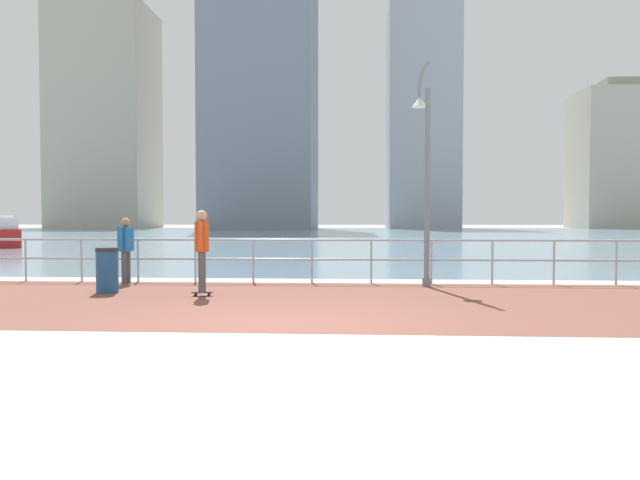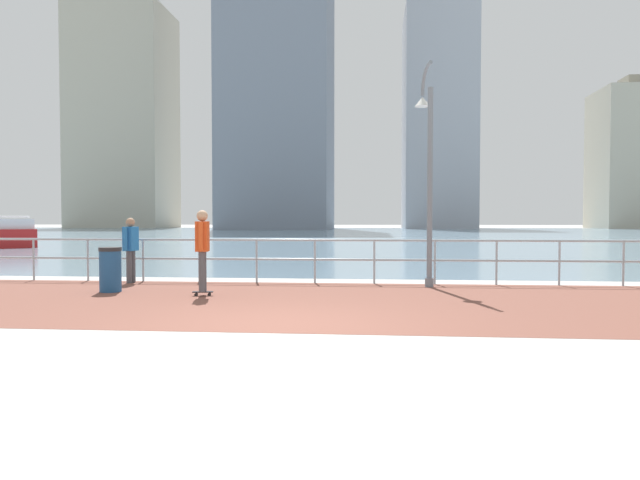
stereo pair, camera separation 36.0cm
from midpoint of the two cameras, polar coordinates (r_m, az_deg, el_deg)
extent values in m
plane|color=#ADAAA5|center=(48.21, 2.03, 0.24)|extent=(220.00, 220.00, 0.00)
cube|color=brown|center=(10.86, -2.95, -5.95)|extent=(28.00, 6.14, 0.01)
cube|color=#6B899E|center=(58.79, 2.29, 0.56)|extent=(180.00, 88.00, 0.00)
cylinder|color=#9EADB7|center=(16.05, -27.30, -1.77)|extent=(0.05, 0.05, 1.02)
cylinder|color=#9EADB7|center=(15.38, -22.81, -1.86)|extent=(0.05, 0.05, 1.02)
cylinder|color=#9EADB7|center=(14.81, -17.95, -1.94)|extent=(0.05, 0.05, 1.02)
cylinder|color=#9EADB7|center=(14.36, -12.74, -2.01)|extent=(0.05, 0.05, 1.02)
cylinder|color=#9EADB7|center=(14.04, -7.24, -2.07)|extent=(0.05, 0.05, 1.02)
cylinder|color=#9EADB7|center=(13.85, -1.53, -2.11)|extent=(0.05, 0.05, 1.02)
cylinder|color=#9EADB7|center=(13.80, 4.27, -2.13)|extent=(0.05, 0.05, 1.02)
cylinder|color=#9EADB7|center=(13.89, 10.06, -2.13)|extent=(0.05, 0.05, 1.02)
cylinder|color=#9EADB7|center=(14.12, 15.72, -2.11)|extent=(0.05, 0.05, 1.02)
cylinder|color=#9EADB7|center=(14.48, 21.15, -2.07)|extent=(0.05, 0.05, 1.02)
cylinder|color=#9EADB7|center=(14.96, 26.26, -2.01)|extent=(0.05, 0.05, 1.02)
cylinder|color=#9EADB7|center=(13.82, -1.54, 0.00)|extent=(25.20, 0.06, 0.06)
cylinder|color=#9EADB7|center=(13.84, -1.53, -1.90)|extent=(25.20, 0.06, 0.06)
cylinder|color=slate|center=(13.31, 9.57, -4.08)|extent=(0.19, 0.19, 0.20)
cylinder|color=slate|center=(13.25, 9.62, 5.02)|extent=(0.12, 0.12, 4.41)
cylinder|color=slate|center=(13.74, 9.58, 16.51)|extent=(0.13, 0.20, 0.11)
cylinder|color=slate|center=(13.87, 9.36, 16.18)|extent=(0.13, 0.21, 0.15)
cylinder|color=slate|center=(13.97, 9.17, 15.72)|extent=(0.13, 0.20, 0.18)
cylinder|color=slate|center=(14.03, 9.02, 15.16)|extent=(0.12, 0.18, 0.19)
cylinder|color=slate|center=(14.06, 8.93, 14.54)|extent=(0.11, 0.14, 0.19)
cylinder|color=slate|center=(14.05, 8.90, 13.90)|extent=(0.10, 0.10, 0.17)
cone|color=silver|center=(14.01, 8.89, 13.11)|extent=(0.36, 0.36, 0.22)
cylinder|color=black|center=(11.78, -11.61, -5.23)|extent=(0.06, 0.04, 0.06)
cylinder|color=black|center=(11.71, -11.65, -5.27)|extent=(0.06, 0.04, 0.06)
cylinder|color=black|center=(11.81, -12.85, -5.22)|extent=(0.06, 0.04, 0.06)
cylinder|color=black|center=(11.74, -12.90, -5.26)|extent=(0.06, 0.04, 0.06)
cube|color=black|center=(11.75, -12.26, -5.00)|extent=(0.41, 0.17, 0.02)
cylinder|color=#4C4C51|center=(11.79, -12.22, -3.00)|extent=(0.15, 0.15, 0.79)
cylinder|color=#4C4C51|center=(11.63, -12.32, -3.07)|extent=(0.15, 0.15, 0.79)
cube|color=#D84C1E|center=(11.67, -12.30, 0.34)|extent=(0.29, 0.37, 0.59)
cylinder|color=#D84C1E|center=(11.90, -12.16, 0.44)|extent=(0.10, 0.10, 0.56)
cylinder|color=#D84C1E|center=(11.44, -12.44, 0.38)|extent=(0.10, 0.10, 0.56)
sphere|color=tan|center=(11.67, -12.31, 2.32)|extent=(0.22, 0.22, 0.22)
cylinder|color=#4C4C51|center=(14.63, -18.88, -2.50)|extent=(0.14, 0.14, 0.76)
cylinder|color=#4C4C51|center=(14.49, -19.19, -2.55)|extent=(0.14, 0.14, 0.76)
cube|color=#236BB2|center=(14.52, -19.06, 0.10)|extent=(0.28, 0.37, 0.57)
cylinder|color=#236BB2|center=(14.72, -18.63, 0.18)|extent=(0.10, 0.10, 0.54)
cylinder|color=#236BB2|center=(14.32, -19.51, 0.12)|extent=(0.10, 0.10, 0.54)
sphere|color=#A37A5B|center=(14.52, -19.08, 1.64)|extent=(0.21, 0.21, 0.21)
cylinder|color=navy|center=(12.86, -20.76, -2.94)|extent=(0.44, 0.44, 0.85)
cylinder|color=#262628|center=(12.83, -20.78, -0.87)|extent=(0.46, 0.46, 0.08)
cube|color=#B2AD99|center=(113.46, -20.29, 11.00)|extent=(16.62, 13.27, 38.88)
cube|color=gray|center=(118.42, -20.42, 20.81)|extent=(6.65, 5.31, 2.00)
cube|color=slate|center=(92.61, -5.79, 15.96)|extent=(16.08, 16.28, 47.62)
cube|color=#A3A8B2|center=(102.23, 9.70, 11.34)|extent=(11.34, 15.15, 36.18)
cube|color=slate|center=(107.00, 9.77, 21.48)|extent=(4.54, 6.06, 2.00)
cube|color=#B2AD99|center=(110.09, 26.87, 6.93)|extent=(13.34, 11.45, 22.65)
cube|color=gray|center=(111.87, 26.97, 13.23)|extent=(5.33, 4.58, 2.00)
camera|label=1|loc=(0.18, -90.89, -0.03)|focal=32.88mm
camera|label=2|loc=(0.18, 89.11, 0.03)|focal=32.88mm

